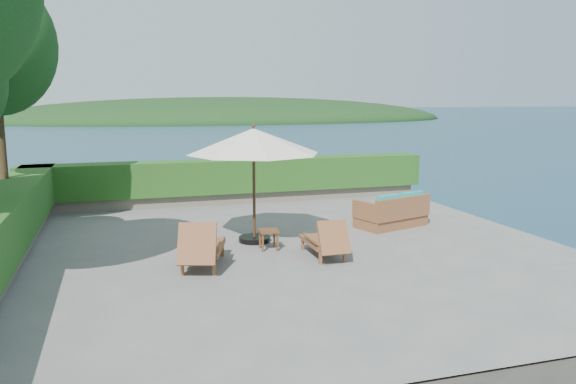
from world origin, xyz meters
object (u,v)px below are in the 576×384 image
object	(u,v)px
lounge_left	(202,247)
wicker_loveseat	(393,213)
patio_umbrella	(254,142)
lounge_right	(325,241)
side_table	(269,233)

from	to	relation	value
lounge_left	wicker_loveseat	world-z (taller)	lounge_left
lounge_left	wicker_loveseat	size ratio (longest dim) A/B	0.91
patio_umbrella	lounge_right	size ratio (longest dim) A/B	2.08
lounge_right	side_table	size ratio (longest dim) A/B	3.42
side_table	wicker_loveseat	xyz separation A→B (m)	(3.56, 1.18, -0.01)
patio_umbrella	wicker_loveseat	world-z (taller)	patio_umbrella
side_table	wicker_loveseat	size ratio (longest dim) A/B	0.22
side_table	patio_umbrella	bearing A→B (deg)	99.56
side_table	wicker_loveseat	bearing A→B (deg)	18.30
lounge_right	patio_umbrella	bearing A→B (deg)	122.74
wicker_loveseat	side_table	bearing A→B (deg)	-179.18
side_table	wicker_loveseat	distance (m)	3.75
side_table	lounge_left	bearing A→B (deg)	-150.43
patio_umbrella	wicker_loveseat	bearing A→B (deg)	6.44
patio_umbrella	side_table	size ratio (longest dim) A/B	7.11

